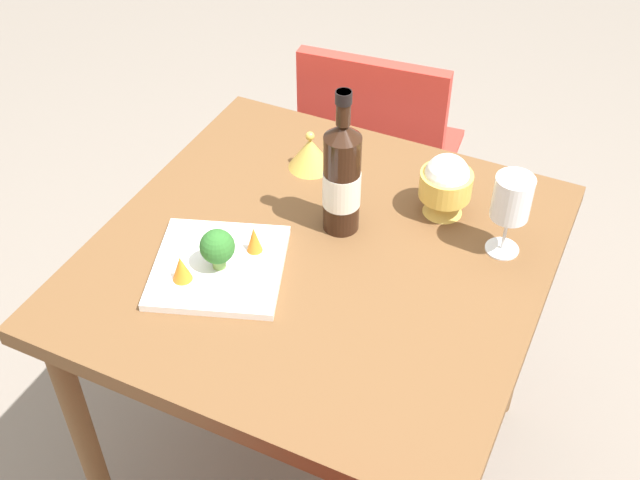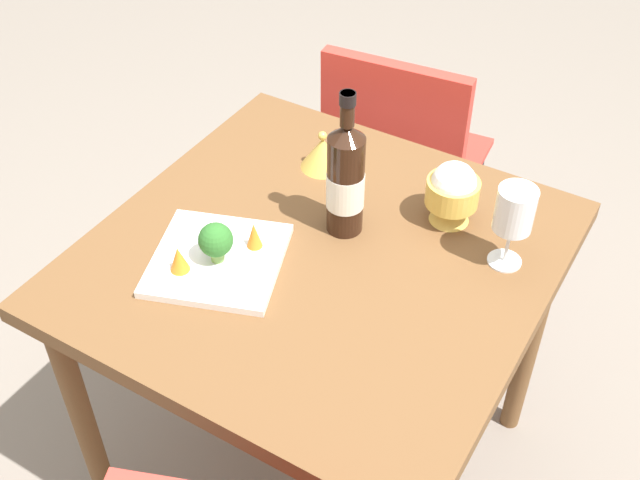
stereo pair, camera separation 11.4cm
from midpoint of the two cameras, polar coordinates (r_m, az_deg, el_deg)
ground_plane at (r=2.18m, az=-1.55°, el=-15.68°), size 8.00×8.00×0.00m
dining_table at (r=1.66m, az=-1.96°, el=-3.18°), size 0.88×0.88×0.76m
chair_near_window at (r=2.27m, az=2.61°, el=6.42°), size 0.44×0.44×0.85m
wine_bottle at (r=1.58m, az=-0.50°, el=4.44°), size 0.08×0.08×0.32m
wine_glass at (r=1.55m, az=11.54°, el=2.78°), size 0.08×0.08×0.18m
rice_bowl at (r=1.66m, az=7.05°, el=3.94°), size 0.11×0.11×0.14m
rice_bowl_lid at (r=1.80m, az=-2.53°, el=6.20°), size 0.10×0.10×0.09m
serving_plate at (r=1.57m, az=-9.32°, el=-1.96°), size 0.32×0.32×0.02m
broccoli_floret at (r=1.53m, az=-9.48°, el=-0.59°), size 0.07×0.07×0.09m
carrot_garnish_left at (r=1.53m, az=-12.01°, el=-2.06°), size 0.04×0.04×0.06m
carrot_garnish_right at (r=1.57m, az=-6.82°, el=-0.01°), size 0.03×0.03×0.06m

